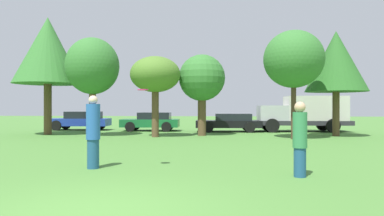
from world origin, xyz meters
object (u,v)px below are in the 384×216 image
at_px(frisbee, 143,90).
at_px(tree_0, 48,51).
at_px(tree_1, 92,67).
at_px(tree_5, 336,62).
at_px(tree_3, 202,79).
at_px(tree_4, 294,59).
at_px(tree_2, 155,75).
at_px(parked_car_green, 152,121).
at_px(person_catcher, 300,138).
at_px(parked_car_blue, 81,120).
at_px(parked_car_black, 230,122).
at_px(person_thrower, 93,132).
at_px(delivery_truck_silver, 304,112).

xyz_separation_m(frisbee, tree_0, (-8.35, 10.99, 2.91)).
distance_m(tree_1, tree_5, 13.74).
distance_m(tree_3, tree_5, 7.64).
bearing_deg(tree_4, tree_2, 174.93).
height_order(tree_5, parked_car_green, tree_5).
height_order(person_catcher, tree_1, tree_1).
bearing_deg(tree_3, parked_car_blue, 154.95).
height_order(tree_0, parked_car_black, tree_0).
relative_size(tree_2, tree_3, 0.95).
distance_m(tree_2, parked_car_green, 5.76).
distance_m(person_thrower, tree_2, 10.20).
bearing_deg(tree_4, tree_0, 172.66).
distance_m(parked_car_blue, parked_car_black, 10.65).
bearing_deg(tree_3, tree_5, 2.74).
height_order(person_thrower, person_catcher, person_thrower).
distance_m(person_thrower, parked_car_green, 14.92).
relative_size(person_thrower, parked_car_green, 0.48).
distance_m(person_thrower, tree_0, 13.72).
bearing_deg(person_thrower, parked_car_black, 82.47).
height_order(tree_2, tree_4, tree_4).
bearing_deg(tree_0, tree_2, -9.77).
distance_m(person_catcher, tree_5, 13.36).
bearing_deg(parked_car_black, tree_3, 61.34).
xyz_separation_m(person_thrower, delivery_truck_silver, (8.85, 15.05, 0.31)).
height_order(person_thrower, tree_0, tree_0).
bearing_deg(tree_5, tree_0, -178.76).
relative_size(tree_1, tree_5, 0.93).
relative_size(tree_5, parked_car_blue, 1.37).
distance_m(frisbee, parked_car_blue, 17.26).
bearing_deg(parked_car_black, person_thrower, 72.38).
bearing_deg(delivery_truck_silver, tree_5, 101.62).
relative_size(person_thrower, frisbee, 6.71).
xyz_separation_m(parked_car_blue, delivery_truck_silver, (15.63, -0.23, 0.58)).
height_order(tree_0, tree_4, tree_0).
height_order(tree_3, parked_car_green, tree_3).
relative_size(tree_1, parked_car_blue, 1.28).
bearing_deg(tree_2, tree_4, -5.07).
bearing_deg(tree_3, person_thrower, -101.22).
xyz_separation_m(person_thrower, tree_4, (7.00, 9.27, 3.09)).
xyz_separation_m(tree_5, parked_car_black, (-5.93, 3.02, -3.56)).
relative_size(person_catcher, tree_0, 0.25).
bearing_deg(tree_5, tree_4, -141.92).
distance_m(frisbee, tree_4, 10.98).
distance_m(frisbee, tree_0, 14.11).
distance_m(tree_2, parked_car_black, 6.72).
distance_m(tree_3, tree_4, 5.19).
bearing_deg(tree_1, person_catcher, -49.79).
bearing_deg(tree_5, parked_car_green, 163.22).
distance_m(person_catcher, tree_0, 17.45).
distance_m(tree_4, parked_car_black, 6.98).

